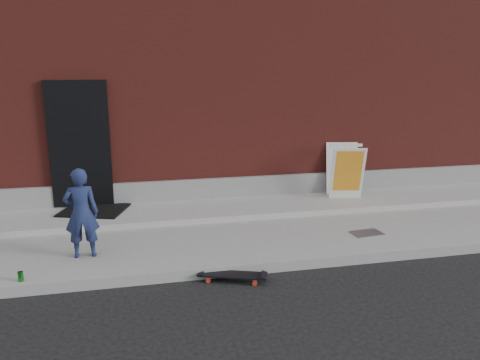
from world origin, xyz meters
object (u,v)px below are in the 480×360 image
object	(u,v)px
skateboard	(232,275)
pizza_sign	(345,170)
soda_can	(21,276)
child	(81,213)

from	to	relation	value
skateboard	pizza_sign	bearing A→B (deg)	43.91
pizza_sign	soda_can	size ratio (longest dim) A/B	8.41
skateboard	soda_can	size ratio (longest dim) A/B	7.29
soda_can	skateboard	bearing A→B (deg)	-5.57
child	pizza_sign	size ratio (longest dim) A/B	1.22
skateboard	soda_can	bearing A→B (deg)	174.43
skateboard	pizza_sign	world-z (taller)	pizza_sign
skateboard	soda_can	world-z (taller)	soda_can
child	pizza_sign	xyz separation A→B (m)	(4.73, 1.78, -0.01)
child	skateboard	size ratio (longest dim) A/B	1.41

